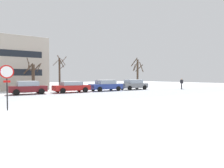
{
  "coord_description": "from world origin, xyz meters",
  "views": [
    {
      "loc": [
        -3.81,
        -14.1,
        1.87
      ],
      "look_at": [
        8.65,
        5.21,
        1.07
      ],
      "focal_mm": 30.83,
      "sensor_mm": 36.0,
      "label": 1
    }
  ],
  "objects_px": {
    "parked_car_maroon": "(28,87)",
    "parked_car_gray": "(133,84)",
    "stop_sign": "(7,79)",
    "parked_car_red": "(71,87)",
    "parked_car_blue": "(106,85)",
    "pedestrian_crossing": "(182,83)"
  },
  "relations": [
    {
      "from": "parked_car_red",
      "to": "pedestrian_crossing",
      "type": "relative_size",
      "value": 2.6
    },
    {
      "from": "parked_car_blue",
      "to": "parked_car_gray",
      "type": "height_order",
      "value": "parked_car_gray"
    },
    {
      "from": "parked_car_blue",
      "to": "pedestrian_crossing",
      "type": "relative_size",
      "value": 2.68
    },
    {
      "from": "parked_car_maroon",
      "to": "parked_car_gray",
      "type": "distance_m",
      "value": 14.92
    },
    {
      "from": "parked_car_gray",
      "to": "pedestrian_crossing",
      "type": "height_order",
      "value": "pedestrian_crossing"
    },
    {
      "from": "parked_car_maroon",
      "to": "parked_car_gray",
      "type": "xyz_separation_m",
      "value": [
        14.92,
        -0.08,
        0.03
      ]
    },
    {
      "from": "stop_sign",
      "to": "parked_car_maroon",
      "type": "xyz_separation_m",
      "value": [
        2.77,
        10.5,
        -1.05
      ]
    },
    {
      "from": "stop_sign",
      "to": "parked_car_red",
      "type": "distance_m",
      "value": 12.92
    },
    {
      "from": "parked_car_maroon",
      "to": "pedestrian_crossing",
      "type": "relative_size",
      "value": 2.29
    },
    {
      "from": "parked_car_red",
      "to": "parked_car_gray",
      "type": "relative_size",
      "value": 0.98
    },
    {
      "from": "parked_car_red",
      "to": "pedestrian_crossing",
      "type": "distance_m",
      "value": 17.33
    },
    {
      "from": "stop_sign",
      "to": "parked_car_maroon",
      "type": "bearing_deg",
      "value": 75.2
    },
    {
      "from": "parked_car_maroon",
      "to": "parked_car_blue",
      "type": "bearing_deg",
      "value": -0.88
    },
    {
      "from": "parked_car_blue",
      "to": "parked_car_gray",
      "type": "xyz_separation_m",
      "value": [
        4.97,
        0.07,
        0.01
      ]
    },
    {
      "from": "stop_sign",
      "to": "pedestrian_crossing",
      "type": "xyz_separation_m",
      "value": [
        24.79,
        7.15,
        -0.81
      ]
    },
    {
      "from": "parked_car_maroon",
      "to": "parked_car_gray",
      "type": "relative_size",
      "value": 0.86
    },
    {
      "from": "parked_car_red",
      "to": "parked_car_gray",
      "type": "bearing_deg",
      "value": 0.8
    },
    {
      "from": "parked_car_red",
      "to": "parked_car_blue",
      "type": "xyz_separation_m",
      "value": [
        4.97,
        0.07,
        0.06
      ]
    },
    {
      "from": "parked_car_red",
      "to": "parked_car_blue",
      "type": "bearing_deg",
      "value": 0.77
    },
    {
      "from": "parked_car_gray",
      "to": "pedestrian_crossing",
      "type": "distance_m",
      "value": 7.82
    },
    {
      "from": "stop_sign",
      "to": "parked_car_maroon",
      "type": "height_order",
      "value": "stop_sign"
    },
    {
      "from": "stop_sign",
      "to": "parked_car_gray",
      "type": "relative_size",
      "value": 0.57
    }
  ]
}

